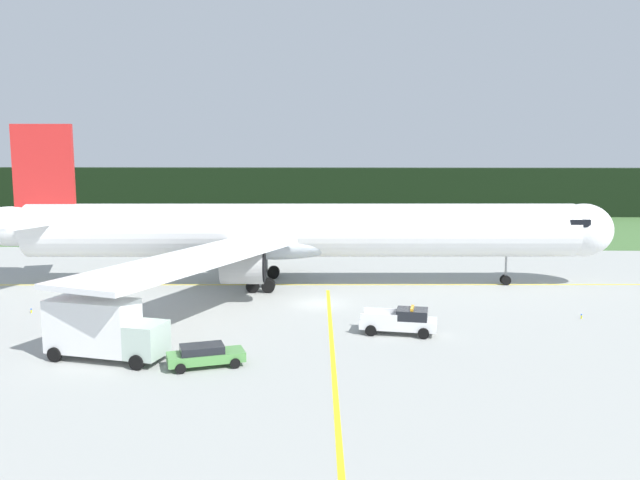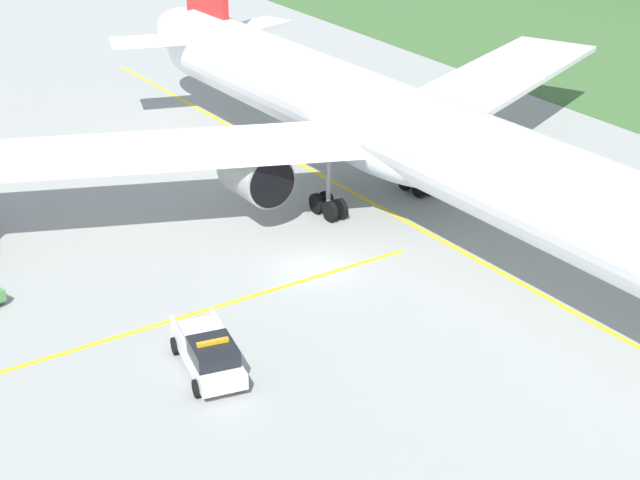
# 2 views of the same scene
# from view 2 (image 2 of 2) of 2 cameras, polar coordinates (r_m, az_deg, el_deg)

# --- Properties ---
(ground) EXTENTS (320.00, 320.00, 0.00)m
(ground) POSITION_cam_2_polar(r_m,az_deg,el_deg) (50.06, -0.47, -1.66)
(ground) COLOR #9DA09B
(taxiway_centerline_main) EXTENTS (81.60, 4.02, 0.01)m
(taxiway_centerline_main) POSITION_cam_2_polar(r_m,az_deg,el_deg) (55.34, 5.33, 0.94)
(taxiway_centerline_main) COLOR yellow
(taxiway_centerline_main) RESTS_ON ground
(taxiway_centerline_spur) EXTENTS (2.03, 37.92, 0.01)m
(taxiway_centerline_spur) POSITION_cam_2_polar(r_m,az_deg,el_deg) (44.21, -14.96, -6.47)
(taxiway_centerline_spur) COLOR yellow
(taxiway_centerline_spur) RESTS_ON ground
(airliner) EXTENTS (60.39, 50.09, 15.05)m
(airliner) POSITION_cam_2_polar(r_m,az_deg,el_deg) (54.09, 5.00, 6.15)
(airliner) COLOR white
(airliner) RESTS_ON ground
(ops_pickup_truck) EXTENTS (5.47, 2.86, 1.94)m
(ops_pickup_truck) POSITION_cam_2_polar(r_m,az_deg,el_deg) (41.35, -6.51, -6.60)
(ops_pickup_truck) COLOR white
(ops_pickup_truck) RESTS_ON ground
(taxiway_edge_light_west) EXTENTS (0.12, 0.12, 0.36)m
(taxiway_edge_light_west) POSITION_cam_2_polar(r_m,az_deg,el_deg) (67.39, -13.22, 5.02)
(taxiway_edge_light_west) COLOR yellow
(taxiway_edge_light_west) RESTS_ON ground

